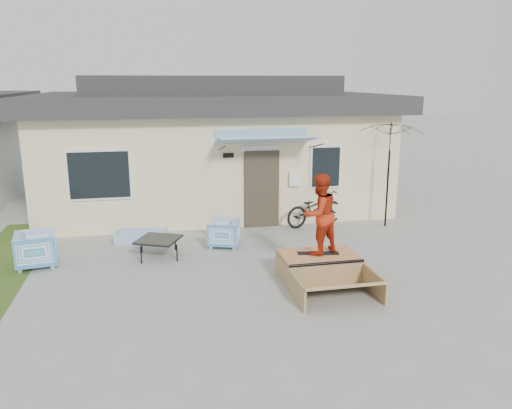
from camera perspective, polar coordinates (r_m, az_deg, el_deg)
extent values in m
plane|color=gray|center=(9.80, 0.39, -9.99)|extent=(90.00, 90.00, 0.00)
cube|color=beige|center=(17.05, -5.18, 5.50)|extent=(10.00, 7.00, 3.00)
cube|color=#282828|center=(16.88, -5.31, 11.38)|extent=(10.80, 7.80, 0.50)
cube|color=#282828|center=(16.87, -5.35, 13.25)|extent=(7.50, 4.50, 0.60)
cube|color=#3A3224|center=(13.84, 0.64, 1.71)|extent=(0.95, 0.08, 2.10)
cube|color=white|center=(13.51, -17.08, 3.18)|extent=(1.60, 0.06, 1.30)
cube|color=white|center=(14.23, 7.76, 4.18)|extent=(0.90, 0.06, 1.20)
cube|color=#2F7DBA|center=(13.12, 1.13, 7.24)|extent=(2.50, 1.09, 0.29)
imported|color=#2F7DBA|center=(13.05, -12.70, -2.99)|extent=(1.33, 0.48, 0.51)
imported|color=#2F7DBA|center=(12.01, -23.32, -4.44)|extent=(0.89, 0.94, 0.85)
imported|color=#2F7DBA|center=(12.39, -3.64, -3.05)|extent=(0.85, 0.87, 0.73)
cube|color=black|center=(11.90, -10.79, -4.75)|extent=(1.16, 1.16, 0.43)
imported|color=black|center=(14.16, 6.58, -0.03)|extent=(1.94, 1.20, 1.17)
cylinder|color=black|center=(14.34, 14.43, 1.70)|extent=(0.05, 0.05, 2.10)
imported|color=black|center=(14.21, 14.60, 4.46)|extent=(2.22, 2.15, 0.90)
cube|color=black|center=(10.47, 6.95, -5.36)|extent=(0.86, 0.36, 0.05)
imported|color=#AC280F|center=(10.23, 7.09, -0.90)|extent=(0.98, 0.88, 1.63)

